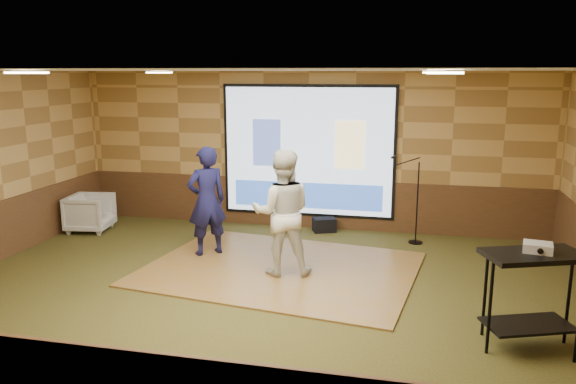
% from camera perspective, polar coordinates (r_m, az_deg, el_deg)
% --- Properties ---
extents(ground, '(9.00, 9.00, 0.00)m').
position_cam_1_polar(ground, '(7.83, -2.78, -10.27)').
color(ground, '#2F3618').
rests_on(ground, ground).
extents(room_shell, '(9.04, 7.04, 3.02)m').
position_cam_1_polar(room_shell, '(7.29, -2.95, 5.13)').
color(room_shell, tan).
rests_on(room_shell, ground).
extents(wainscot_back, '(9.00, 0.04, 0.95)m').
position_cam_1_polar(wainscot_back, '(10.92, 2.03, -1.16)').
color(wainscot_back, '#482E18').
rests_on(wainscot_back, ground).
extents(projector_screen, '(3.32, 0.06, 2.52)m').
position_cam_1_polar(projector_screen, '(10.70, 2.03, 4.01)').
color(projector_screen, black).
rests_on(projector_screen, room_shell).
extents(downlight_nw, '(0.32, 0.32, 0.02)m').
position_cam_1_polar(downlight_nw, '(9.71, -12.94, 11.75)').
color(downlight_nw, '#FFE7BF').
rests_on(downlight_nw, room_shell).
extents(downlight_ne, '(0.32, 0.32, 0.02)m').
position_cam_1_polar(downlight_ne, '(8.78, 14.59, 11.66)').
color(downlight_ne, '#FFE7BF').
rests_on(downlight_ne, room_shell).
extents(downlight_sw, '(0.32, 0.32, 0.02)m').
position_cam_1_polar(downlight_sw, '(6.87, -24.99, 10.93)').
color(downlight_sw, '#FFE7BF').
rests_on(downlight_sw, room_shell).
extents(downlight_se, '(0.32, 0.32, 0.02)m').
position_cam_1_polar(downlight_se, '(5.48, 15.61, 11.59)').
color(downlight_se, '#FFE7BF').
rests_on(downlight_se, room_shell).
extents(dance_floor, '(4.40, 3.58, 0.03)m').
position_cam_1_polar(dance_floor, '(8.71, -0.78, -7.79)').
color(dance_floor, olive).
rests_on(dance_floor, ground).
extents(player_left, '(0.77, 0.75, 1.79)m').
position_cam_1_polar(player_left, '(9.22, -8.26, -0.90)').
color(player_left, '#151544').
rests_on(player_left, dance_floor).
extents(player_right, '(1.04, 0.90, 1.86)m').
position_cam_1_polar(player_right, '(8.23, -0.61, -2.11)').
color(player_right, silver).
rests_on(player_right, dance_floor).
extents(av_table, '(1.04, 0.55, 1.10)m').
position_cam_1_polar(av_table, '(6.63, 23.57, -8.17)').
color(av_table, black).
rests_on(av_table, ground).
extents(projector, '(0.33, 0.29, 0.10)m').
position_cam_1_polar(projector, '(6.57, 24.04, -5.16)').
color(projector, silver).
rests_on(projector, av_table).
extents(mic_stand, '(0.62, 0.25, 1.57)m').
position_cam_1_polar(mic_stand, '(10.15, 12.61, -2.37)').
color(mic_stand, black).
rests_on(mic_stand, ground).
extents(banquet_chair, '(0.87, 0.85, 0.71)m').
position_cam_1_polar(banquet_chair, '(11.33, -19.45, -2.01)').
color(banquet_chair, gray).
rests_on(banquet_chair, ground).
extents(duffel_bag, '(0.50, 0.42, 0.26)m').
position_cam_1_polar(duffel_bag, '(10.71, 3.70, -3.35)').
color(duffel_bag, black).
rests_on(duffel_bag, ground).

